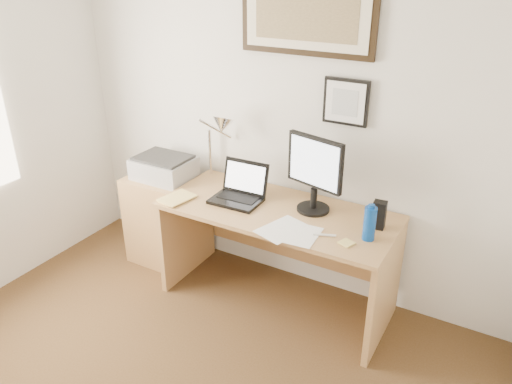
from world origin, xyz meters
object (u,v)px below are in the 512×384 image
Objects in this scene: book at (169,195)px; printer at (164,167)px; lcd_monitor at (315,171)px; side_cabinet at (163,219)px; laptop at (239,192)px; water_bottle at (370,224)px; desk at (283,234)px.

printer is (-0.26, 0.27, 0.06)m from book.
book is 1.06m from lcd_monitor.
side_cabinet is 3.06× the size of book.
lcd_monitor reaches higher than printer.
printer is (0.04, 0.03, 0.45)m from side_cabinet.
laptop is 0.67× the size of lcd_monitor.
side_cabinet is 2.10× the size of laptop.
lcd_monitor is at bearing 17.04° from book.
printer is (-1.68, 0.15, -0.04)m from water_bottle.
book is at bearing -162.96° from lcd_monitor.
side_cabinet is at bearing 176.66° from laptop.
laptop reaches higher than side_cabinet.
desk is at bearing 20.14° from book.
water_bottle is at bearing -4.12° from side_cabinet.
side_cabinet is 1.40× the size of lcd_monitor.
book is 0.51m from laptop.
printer reaches higher than book.
book is 0.68× the size of laptop.
side_cabinet is 1.45m from lcd_monitor.
lcd_monitor is at bearing 4.91° from desk.
water_bottle is 0.61× the size of laptop.
lcd_monitor reaches higher than book.
desk is 0.43m from laptop.
desk is (0.77, 0.28, -0.24)m from book.
laptop is 0.57m from lcd_monitor.
printer is at bearing -179.49° from desk.
lcd_monitor reaches higher than laptop.
side_cabinet is 0.55m from book.
water_bottle is 0.13× the size of desk.
printer is (-1.24, -0.03, -0.22)m from lcd_monitor.
side_cabinet is at bearing 175.88° from water_bottle.
laptop is at bearing -3.34° from side_cabinet.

